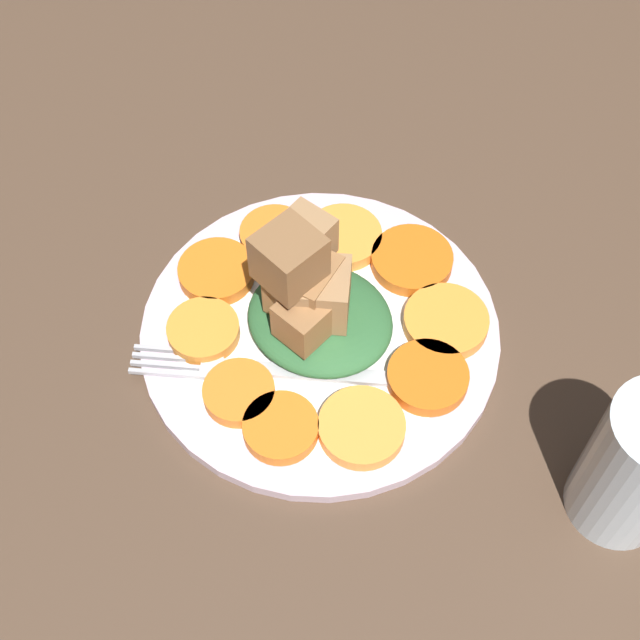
# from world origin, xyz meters

# --- Properties ---
(table_slab) EXTENTS (1.20, 1.20, 0.02)m
(table_slab) POSITION_xyz_m (0.00, 0.00, 0.01)
(table_slab) COLOR #4C3828
(table_slab) RESTS_ON ground
(plate) EXTENTS (0.27, 0.27, 0.01)m
(plate) POSITION_xyz_m (0.00, 0.00, 0.03)
(plate) COLOR silver
(plate) RESTS_ON table_slab
(carrot_slice_0) EXTENTS (0.06, 0.06, 0.01)m
(carrot_slice_0) POSITION_xyz_m (-0.03, 0.08, 0.04)
(carrot_slice_0) COLOR orange
(carrot_slice_0) RESTS_ON plate
(carrot_slice_1) EXTENTS (0.05, 0.05, 0.01)m
(carrot_slice_1) POSITION_xyz_m (-0.07, 0.05, 0.04)
(carrot_slice_1) COLOR orange
(carrot_slice_1) RESTS_ON plate
(carrot_slice_2) EXTENTS (0.06, 0.06, 0.01)m
(carrot_slice_2) POSITION_xyz_m (-0.09, 0.00, 0.04)
(carrot_slice_2) COLOR orange
(carrot_slice_2) RESTS_ON plate
(carrot_slice_3) EXTENTS (0.05, 0.05, 0.01)m
(carrot_slice_3) POSITION_xyz_m (-0.07, -0.05, 0.04)
(carrot_slice_3) COLOR orange
(carrot_slice_3) RESTS_ON plate
(carrot_slice_4) EXTENTS (0.05, 0.05, 0.01)m
(carrot_slice_4) POSITION_xyz_m (-0.02, -0.08, 0.04)
(carrot_slice_4) COLOR orange
(carrot_slice_4) RESTS_ON plate
(carrot_slice_5) EXTENTS (0.05, 0.05, 0.01)m
(carrot_slice_5) POSITION_xyz_m (0.02, -0.09, 0.04)
(carrot_slice_5) COLOR orange
(carrot_slice_5) RESTS_ON plate
(carrot_slice_6) EXTENTS (0.06, 0.06, 0.01)m
(carrot_slice_6) POSITION_xyz_m (0.07, -0.06, 0.04)
(carrot_slice_6) COLOR #F99438
(carrot_slice_6) RESTS_ON plate
(carrot_slice_7) EXTENTS (0.06, 0.06, 0.01)m
(carrot_slice_7) POSITION_xyz_m (0.09, -0.00, 0.04)
(carrot_slice_7) COLOR orange
(carrot_slice_7) RESTS_ON plate
(carrot_slice_8) EXTENTS (0.06, 0.06, 0.01)m
(carrot_slice_8) POSITION_xyz_m (0.08, 0.05, 0.04)
(carrot_slice_8) COLOR orange
(carrot_slice_8) RESTS_ON plate
(carrot_slice_9) EXTENTS (0.06, 0.06, 0.01)m
(carrot_slice_9) POSITION_xyz_m (0.03, 0.09, 0.04)
(carrot_slice_9) COLOR #D76215
(carrot_slice_9) RESTS_ON plate
(center_pile) EXTENTS (0.11, 0.10, 0.10)m
(center_pile) POSITION_xyz_m (-0.01, -0.00, 0.07)
(center_pile) COLOR #2D6033
(center_pile) RESTS_ON plate
(fork) EXTENTS (0.18, 0.10, 0.00)m
(fork) POSITION_xyz_m (-0.02, -0.05, 0.03)
(fork) COLOR #B2B2B7
(fork) RESTS_ON plate
(water_glass) EXTENTS (0.07, 0.07, 0.12)m
(water_glass) POSITION_xyz_m (0.24, -0.01, 0.08)
(water_glass) COLOR silver
(water_glass) RESTS_ON table_slab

